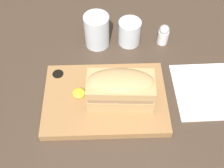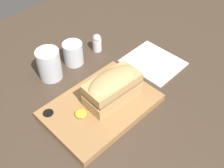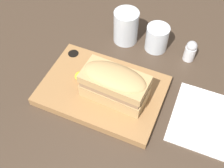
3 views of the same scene
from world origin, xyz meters
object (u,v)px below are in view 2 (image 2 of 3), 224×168
water_glass (50,66)px  wine_glass (73,54)px  serving_board (101,106)px  sandwich (113,87)px  napkin (153,62)px  salt_shaker (97,42)px

water_glass → wine_glass: (9.80, 0.30, -0.74)cm
serving_board → wine_glass: wine_glass is taller
sandwich → water_glass: bearing=104.7°
wine_glass → sandwich: bearing=-99.7°
wine_glass → napkin: bearing=-45.3°
salt_shaker → water_glass: bearing=179.2°
serving_board → salt_shaker: 28.11cm
serving_board → salt_shaker: size_ratio=4.73×
sandwich → serving_board: bearing=166.6°
wine_glass → salt_shaker: 10.34cm
wine_glass → salt_shaker: bearing=-3.1°
sandwich → salt_shaker: (14.23, 22.27, -3.83)cm
sandwich → napkin: size_ratio=0.89×
serving_board → water_glass: (-1.95, 21.60, 3.34)cm
serving_board → sandwich: bearing=-13.4°
wine_glass → napkin: (19.26, -19.47, -3.55)cm
salt_shaker → serving_board: bearing=-130.4°
water_glass → napkin: bearing=-33.4°
serving_board → napkin: size_ratio=1.69×
napkin → salt_shaker: (-8.94, 18.90, 3.19)cm
serving_board → wine_glass: bearing=70.3°
napkin → serving_board: bearing=-174.9°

